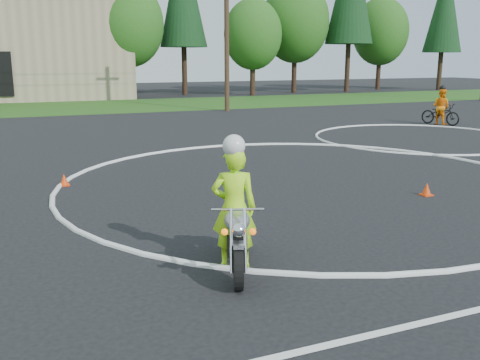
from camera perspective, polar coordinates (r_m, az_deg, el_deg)
name	(u,v)px	position (r m, az deg, el deg)	size (l,w,h in m)	color
ground	(376,213)	(11.13, 14.30, -3.46)	(120.00, 120.00, 0.00)	black
grass_strip	(123,106)	(36.20, -12.38, 7.75)	(120.00, 10.00, 0.02)	#1E4714
course_markings	(345,166)	(15.80, 11.18, 1.51)	(19.05, 19.05, 0.12)	silver
primary_motorcycle	(237,236)	(7.82, -0.33, -5.99)	(1.00, 1.96, 1.08)	black
rider_primary_grp	(234,204)	(7.81, -0.65, -2.62)	(0.77, 0.64, 2.00)	#A9F419
rider_second_grp	(441,111)	(26.88, 20.62, 6.92)	(1.22, 2.03, 1.84)	black
traffic_cones	(480,163)	(16.63, 24.19, 1.63)	(21.19, 14.20, 0.30)	#E23C0B
treeline	(275,16)	(48.20, 3.73, 17.08)	(38.20, 8.10, 14.52)	#382619
utility_poles	(227,20)	(31.73, -1.44, 16.74)	(41.60, 1.12, 10.00)	#473321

